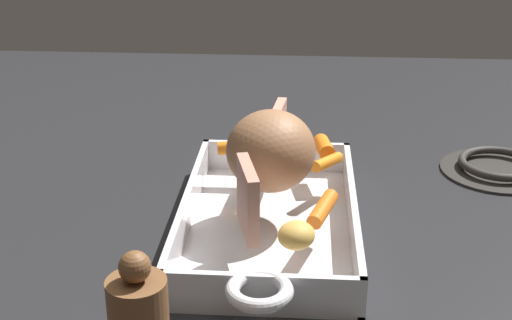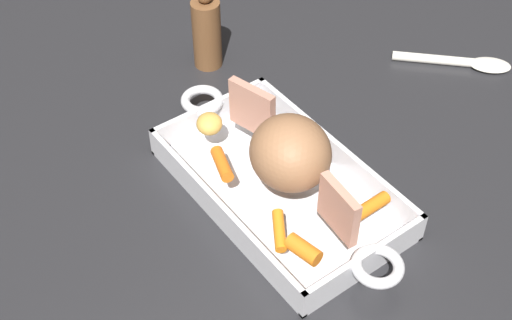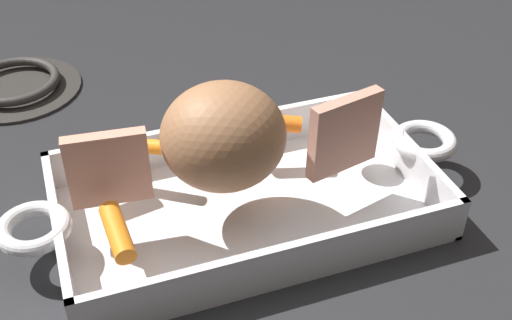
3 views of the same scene
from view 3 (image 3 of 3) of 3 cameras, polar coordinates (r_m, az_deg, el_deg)
name	(u,v)px [view 3 (image 3 of 3)]	position (r m, az deg, el deg)	size (l,w,h in m)	color
ground_plane	(246,213)	(0.66, -0.89, -4.63)	(1.69, 1.69, 0.00)	#232326
roasting_dish	(246,201)	(0.65, -0.90, -3.62)	(0.46, 0.21, 0.05)	silver
pork_roast	(222,134)	(0.59, -2.99, 2.30)	(0.12, 0.11, 0.10)	#996945
roast_slice_thin	(344,134)	(0.62, 7.73, 2.26)	(0.01, 0.08, 0.08)	tan
roast_slice_thick	(108,169)	(0.59, -12.75, -0.75)	(0.01, 0.07, 0.07)	tan
baby_carrot_short	(117,232)	(0.56, -12.01, -6.17)	(0.02, 0.02, 0.06)	orange
baby_carrot_southwest	(271,122)	(0.68, 1.36, 3.30)	(0.02, 0.02, 0.06)	orange
baby_carrot_northwest	(93,154)	(0.65, -14.07, 0.53)	(0.02, 0.02, 0.05)	orange
baby_carrot_northeast	(137,146)	(0.66, -10.36, 1.23)	(0.01, 0.01, 0.06)	orange
potato_golden_large	(349,119)	(0.68, 8.09, 3.54)	(0.04, 0.04, 0.03)	gold
stove_burner_rear	(15,85)	(0.90, -20.31, 6.19)	(0.17, 0.17, 0.02)	#282623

